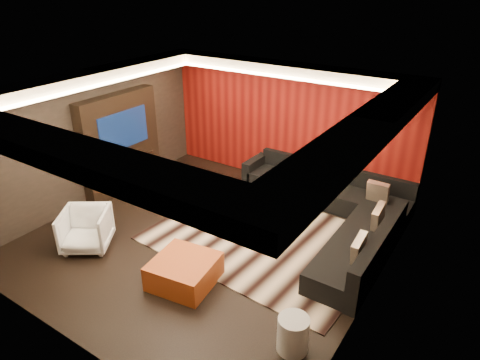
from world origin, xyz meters
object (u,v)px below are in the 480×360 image
Objects in this scene: sectional_sofa at (336,210)px; coffee_table at (238,221)px; drum_stool at (215,196)px; white_side_table at (293,334)px; orange_ottoman at (184,271)px; armchair at (86,229)px.

coffee_table is at bearing -141.06° from sectional_sofa.
white_side_table reaches higher than drum_stool.
coffee_table is 3.12m from white_side_table.
drum_stool is 0.81× the size of white_side_table.
sectional_sofa is (1.51, 1.22, 0.15)m from coffee_table.
white_side_table is 2.08m from orange_ottoman.
armchair reaches higher than drum_stool.
armchair is 4.72m from sectional_sofa.
coffee_table is at bearing 13.52° from armchair.
white_side_table is 0.63× the size of armchair.
orange_ottoman is 3.34m from sectional_sofa.
sectional_sofa is (1.30, 3.08, 0.05)m from orange_ottoman.
armchair is (-2.09, -0.21, 0.16)m from orange_ottoman.
sectional_sofa is at bearing 38.94° from coffee_table.
drum_stool is 0.12× the size of sectional_sofa.
coffee_table is 0.31× the size of sectional_sofa.
orange_ottoman is 2.11m from armchair.
armchair is 0.22× the size of sectional_sofa.
sectional_sofa is at bearing 9.91° from armchair.
armchair is (-4.15, 0.06, 0.11)m from white_side_table.
orange_ottoman is (0.21, -1.86, 0.09)m from coffee_table.
sectional_sofa reaches higher than orange_ottoman.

